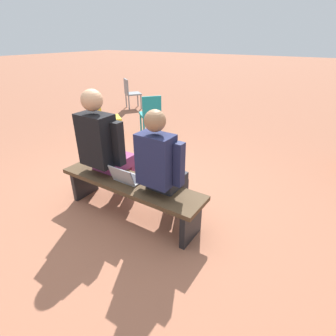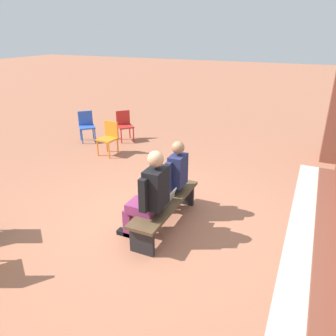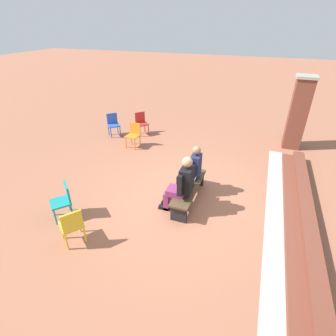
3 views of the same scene
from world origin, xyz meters
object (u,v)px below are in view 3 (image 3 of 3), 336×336
object	(u,v)px
laptop	(189,185)
plastic_chair_far_left	(72,225)
person_adult	(181,183)
plastic_chair_foreground	(113,123)
plastic_chair_by_pillar	(141,122)
person_student	(191,168)
plastic_chair_mid_courtyard	(134,134)
plastic_chair_near_bench_right	(64,199)
bench	(189,189)

from	to	relation	value
laptop	plastic_chair_far_left	world-z (taller)	plastic_chair_far_left
person_adult	laptop	size ratio (longest dim) A/B	4.51
plastic_chair_foreground	plastic_chair_by_pillar	bearing A→B (deg)	117.28
plastic_chair_far_left	person_student	bearing A→B (deg)	146.23
plastic_chair_far_left	plastic_chair_mid_courtyard	size ratio (longest dim) A/B	1.00
person_student	plastic_chair_far_left	xyz separation A→B (m)	(2.54, -1.70, -0.23)
plastic_chair_foreground	plastic_chair_near_bench_right	bearing A→B (deg)	17.45
plastic_chair_far_left	plastic_chair_by_pillar	world-z (taller)	same
laptop	plastic_chair_mid_courtyard	world-z (taller)	plastic_chair_mid_courtyard
person_adult	plastic_chair_far_left	xyz separation A→B (m)	(1.73, -1.69, -0.28)
plastic_chair_mid_courtyard	person_adult	bearing A→B (deg)	42.73
plastic_chair_far_left	bench	bearing A→B (deg)	140.49
bench	plastic_chair_near_bench_right	xyz separation A→B (m)	(1.52, -2.48, 0.13)
plastic_chair_far_left	plastic_chair_mid_courtyard	xyz separation A→B (m)	(-4.60, -0.95, 0.00)
plastic_chair_foreground	person_student	bearing A→B (deg)	54.83
laptop	plastic_chair_mid_courtyard	bearing A→B (deg)	-132.25
bench	person_adult	world-z (taller)	person_adult
person_adult	plastic_chair_near_bench_right	size ratio (longest dim) A/B	1.72
plastic_chair_near_bench_right	plastic_chair_foreground	world-z (taller)	same
plastic_chair_foreground	laptop	bearing A→B (deg)	51.39
laptop	plastic_chair_by_pillar	size ratio (longest dim) A/B	0.38
person_student	laptop	world-z (taller)	person_student
plastic_chair_far_left	plastic_chair_mid_courtyard	bearing A→B (deg)	-168.28
person_adult	plastic_chair_near_bench_right	world-z (taller)	person_adult
person_student	plastic_chair_by_pillar	world-z (taller)	person_student
plastic_chair_near_bench_right	plastic_chair_by_pillar	xyz separation A→B (m)	(-5.14, -0.50, 0.00)
laptop	plastic_chair_foreground	xyz separation A→B (m)	(-3.15, -3.95, -0.02)
person_student	plastic_chair_foreground	world-z (taller)	person_student
laptop	plastic_chair_by_pillar	world-z (taller)	plastic_chair_by_pillar
person_adult	plastic_chair_mid_courtyard	size ratio (longest dim) A/B	1.72
plastic_chair_by_pillar	plastic_chair_mid_courtyard	distance (m)	1.19
bench	plastic_chair_by_pillar	xyz separation A→B (m)	(-3.62, -2.98, 0.13)
person_student	plastic_chair_near_bench_right	distance (m)	3.09
bench	person_student	world-z (taller)	person_student
laptop	plastic_chair_mid_courtyard	distance (m)	3.69
bench	laptop	xyz separation A→B (m)	(0.03, 0.01, 0.15)
person_student	plastic_chair_foreground	distance (m)	4.74
bench	laptop	size ratio (longest dim) A/B	5.62
laptop	plastic_chair_near_bench_right	bearing A→B (deg)	-59.05
bench	plastic_chair_far_left	xyz separation A→B (m)	(2.14, -1.77, 0.13)
bench	plastic_chair_foreground	xyz separation A→B (m)	(-3.13, -3.94, 0.13)
bench	plastic_chair_foreground	size ratio (longest dim) A/B	2.14
plastic_chair_near_bench_right	laptop	bearing A→B (deg)	120.95
plastic_chair_far_left	laptop	bearing A→B (deg)	139.93
plastic_chair_far_left	plastic_chair_foreground	world-z (taller)	same
person_student	plastic_chair_mid_courtyard	distance (m)	3.37
plastic_chair_near_bench_right	plastic_chair_far_left	world-z (taller)	same
laptop	plastic_chair_foreground	distance (m)	5.06
plastic_chair_far_left	plastic_chair_mid_courtyard	distance (m)	4.70
plastic_chair_near_bench_right	plastic_chair_foreground	xyz separation A→B (m)	(-4.65, -1.46, 0.00)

